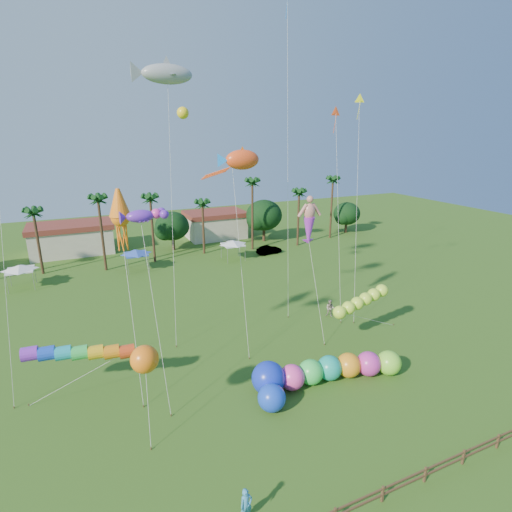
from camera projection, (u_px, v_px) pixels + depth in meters
name	position (u px, v px, depth m)	size (l,w,h in m)	color
ground	(319.00, 428.00, 26.20)	(160.00, 160.00, 0.00)	#285116
tree_line	(189.00, 224.00, 64.57)	(69.46, 8.91, 11.00)	#3A2819
buildings_row	(142.00, 234.00, 67.84)	(35.00, 7.00, 4.00)	beige
tent_row	(137.00, 253.00, 54.59)	(31.00, 4.00, 0.60)	white
fence	(383.00, 492.00, 20.80)	(36.12, 0.12, 1.00)	brown
car_b	(269.00, 250.00, 63.35)	(1.40, 4.01, 1.32)	#4C4C54
spectator_a	(246.00, 505.00, 19.76)	(0.67, 0.44, 1.84)	teal
spectator_b	(330.00, 308.00, 41.73)	(0.90, 0.70, 1.85)	gray
caterpillar_inflatable	(323.00, 370.00, 30.66)	(12.26, 4.18, 2.50)	#FF43AA
blue_ball	(272.00, 398.00, 27.62)	(1.97, 1.97, 1.97)	blue
rainbow_tube	(100.00, 357.00, 28.52)	(8.80, 2.78, 3.70)	red
green_worm	(340.00, 312.00, 35.31)	(10.81, 2.90, 4.02)	#BCF436
orange_ball_kite	(145.00, 359.00, 24.46)	(2.31, 2.92, 6.13)	orange
merman_kite	(309.00, 223.00, 37.82)	(1.95, 5.57, 12.51)	tan
fish_kite	(242.00, 160.00, 34.88)	(4.87, 7.23, 17.23)	#F74D1B
shark_kite	(167.00, 74.00, 34.74)	(6.11, 6.97, 24.47)	gray
squid_kite	(120.00, 217.00, 28.31)	(1.98, 5.48, 14.93)	orange
lobster_kite	(140.00, 216.00, 26.79)	(3.35, 5.17, 13.80)	#6626C1
delta_kite_red	(336.00, 116.00, 39.04)	(1.82, 4.80, 21.02)	#F34C1B
delta_kite_yellow	(360.00, 105.00, 38.56)	(2.58, 4.55, 22.13)	yellow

